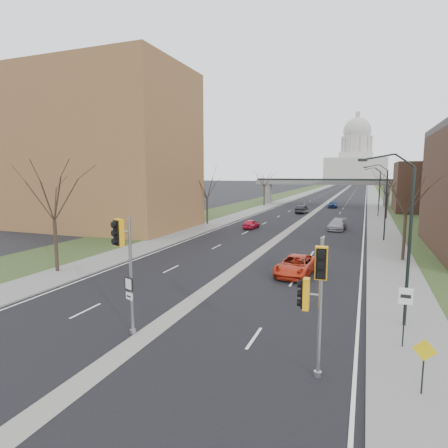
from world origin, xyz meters
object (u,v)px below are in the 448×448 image
Objects in this scene: signal_pole_median at (124,255)px; car_right_far at (333,204)px; warning_sign at (424,358)px; car_right_near at (296,265)px; car_left_near at (251,224)px; car_right_mid at (337,225)px; signal_pole_right at (315,288)px; car_left_far at (302,209)px; speed_limit_sign at (405,306)px.

signal_pole_median is 1.25× the size of car_right_far.
warning_sign reaches higher than car_right_near.
car_left_near is 24.45m from car_right_near.
car_right_near is (-6.96, 14.41, -0.68)m from warning_sign.
car_right_mid is at bearing -162.19° from car_left_near.
warning_sign is (12.67, -0.50, -2.58)m from signal_pole_median.
signal_pole_right reaches higher than car_left_near.
warning_sign is at bearing -76.82° from car_right_mid.
warning_sign is (3.77, 0.17, -2.15)m from signal_pole_right.
car_left_far is at bearing 95.27° from signal_pole_right.
car_left_far is 0.92× the size of car_right_mid.
signal_pole_median is 15.39m from car_right_near.
car_right_near is at bearing 98.08° from signal_pole_right.
car_right_far is at bearing -103.74° from car_left_far.
signal_pole_right is 5.46m from speed_limit_sign.
speed_limit_sign is 0.59× the size of car_right_far.
warning_sign is at bearing -58.85° from car_right_near.
car_right_near is at bearing 89.21° from signal_pole_median.
car_right_far is at bearing 98.06° from speed_limit_sign.
warning_sign is (0.31, -3.75, -0.55)m from speed_limit_sign.
car_right_far is at bearing 89.88° from signal_pole_right.
speed_limit_sign reaches higher than car_right_far.
signal_pole_right is at bearing -82.23° from car_right_mid.
signal_pole_median is 39.77m from car_right_mid.
signal_pole_right is 74.14m from car_right_far.
car_left_far is at bearing 112.63° from signal_pole_median.
speed_limit_sign is 12.63m from car_right_near.
car_left_near is 37.99m from car_right_far.
car_left_near is 23.22m from car_left_far.
warning_sign is at bearing -1.71° from signal_pole_right.
warning_sign is 74.29m from car_right_far.
car_left_far reaches higher than car_left_near.
signal_pole_median is 36.54m from car_left_near.
signal_pole_right is 1.07× the size of car_right_mid.
speed_limit_sign is 36.99m from car_left_near.
signal_pole_median reaches higher than speed_limit_sign.
car_left_near is at bearing -101.89° from car_right_far.
warning_sign is 0.37× the size of car_right_near.
car_left_far is (-10.06, 59.74, -2.81)m from signal_pole_right.
speed_limit_sign is at bearing 36.21° from signal_pole_median.
car_left_far is at bearing -94.88° from car_left_near.
car_left_near is at bearing 118.74° from signal_pole_median.
signal_pole_median is 12.93m from speed_limit_sign.
warning_sign is 16.02m from car_right_near.
car_left_far reaches higher than car_right_near.
car_right_far is (3.52, 73.22, -3.23)m from signal_pole_median.
signal_pole_median reaches higher than car_left_far.
speed_limit_sign is at bearing -76.46° from car_right_mid.
signal_pole_right is 1.01× the size of car_right_near.
car_right_near is (6.86, -45.15, -0.03)m from car_left_far.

